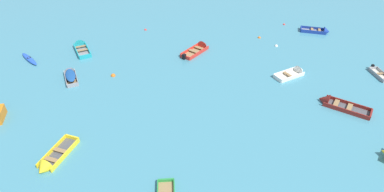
{
  "coord_description": "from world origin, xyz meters",
  "views": [
    {
      "loc": [
        -0.05,
        -3.93,
        17.31
      ],
      "look_at": [
        0.0,
        19.84,
        0.15
      ],
      "focal_mm": 30.02,
      "sensor_mm": 36.0,
      "label": 1
    }
  ],
  "objects_px": {
    "rowboat_maroon_far_back": "(332,103)",
    "mooring_buoy_midfield": "(145,30)",
    "kayak_blue_near_camera": "(29,59)",
    "mooring_buoy_trailing": "(276,46)",
    "rowboat_deep_blue_near_right": "(320,31)",
    "rowboat_white_foreground_center": "(295,72)",
    "mooring_buoy_outer_edge": "(259,38)",
    "rowboat_red_far_right": "(199,48)",
    "mooring_buoy_central": "(113,76)",
    "rowboat_grey_far_left": "(383,78)",
    "rowboat_turquoise_near_left": "(80,47)",
    "mooring_buoy_between_boats_left": "(283,25)",
    "rowboat_grey_outer_left": "(70,75)",
    "rowboat_yellow_back_row_left": "(49,163)"
  },
  "relations": [
    {
      "from": "rowboat_maroon_far_back",
      "to": "mooring_buoy_midfield",
      "type": "distance_m",
      "value": 24.38
    },
    {
      "from": "kayak_blue_near_camera",
      "to": "mooring_buoy_trailing",
      "type": "height_order",
      "value": "kayak_blue_near_camera"
    },
    {
      "from": "rowboat_deep_blue_near_right",
      "to": "rowboat_maroon_far_back",
      "type": "relative_size",
      "value": 0.85
    },
    {
      "from": "rowboat_white_foreground_center",
      "to": "mooring_buoy_outer_edge",
      "type": "xyz_separation_m",
      "value": [
        -2.24,
        8.41,
        -0.18
      ]
    },
    {
      "from": "rowboat_maroon_far_back",
      "to": "rowboat_red_far_right",
      "type": "xyz_separation_m",
      "value": [
        -11.56,
        10.51,
        0.0
      ]
    },
    {
      "from": "mooring_buoy_central",
      "to": "mooring_buoy_trailing",
      "type": "relative_size",
      "value": 1.2
    },
    {
      "from": "rowboat_grey_far_left",
      "to": "rowboat_deep_blue_near_right",
      "type": "distance_m",
      "value": 11.32
    },
    {
      "from": "mooring_buoy_outer_edge",
      "to": "rowboat_deep_blue_near_right",
      "type": "bearing_deg",
      "value": 10.91
    },
    {
      "from": "rowboat_turquoise_near_left",
      "to": "mooring_buoy_between_boats_left",
      "type": "distance_m",
      "value": 26.12
    },
    {
      "from": "rowboat_deep_blue_near_right",
      "to": "mooring_buoy_outer_edge",
      "type": "relative_size",
      "value": 10.03
    },
    {
      "from": "rowboat_deep_blue_near_right",
      "to": "rowboat_turquoise_near_left",
      "type": "distance_m",
      "value": 29.59
    },
    {
      "from": "rowboat_maroon_far_back",
      "to": "kayak_blue_near_camera",
      "type": "bearing_deg",
      "value": 165.18
    },
    {
      "from": "rowboat_maroon_far_back",
      "to": "mooring_buoy_trailing",
      "type": "relative_size",
      "value": 11.18
    },
    {
      "from": "rowboat_white_foreground_center",
      "to": "rowboat_red_far_right",
      "type": "xyz_separation_m",
      "value": [
        -9.62,
        5.36,
        0.01
      ]
    },
    {
      "from": "mooring_buoy_central",
      "to": "mooring_buoy_trailing",
      "type": "height_order",
      "value": "mooring_buoy_central"
    },
    {
      "from": "rowboat_turquoise_near_left",
      "to": "mooring_buoy_central",
      "type": "bearing_deg",
      "value": -50.53
    },
    {
      "from": "rowboat_grey_outer_left",
      "to": "mooring_buoy_central",
      "type": "xyz_separation_m",
      "value": [
        4.21,
        0.21,
        -0.3
      ]
    },
    {
      "from": "rowboat_deep_blue_near_right",
      "to": "rowboat_turquoise_near_left",
      "type": "height_order",
      "value": "rowboat_turquoise_near_left"
    },
    {
      "from": "mooring_buoy_midfield",
      "to": "rowboat_turquoise_near_left",
      "type": "bearing_deg",
      "value": -143.75
    },
    {
      "from": "mooring_buoy_midfield",
      "to": "mooring_buoy_trailing",
      "type": "height_order",
      "value": "mooring_buoy_trailing"
    },
    {
      "from": "rowboat_white_foreground_center",
      "to": "kayak_blue_near_camera",
      "type": "relative_size",
      "value": 1.22
    },
    {
      "from": "mooring_buoy_central",
      "to": "rowboat_maroon_far_back",
      "type": "bearing_deg",
      "value": -13.16
    },
    {
      "from": "rowboat_yellow_back_row_left",
      "to": "rowboat_grey_outer_left",
      "type": "xyz_separation_m",
      "value": [
        -2.09,
        11.58,
        0.12
      ]
    },
    {
      "from": "rowboat_grey_far_left",
      "to": "mooring_buoy_central",
      "type": "height_order",
      "value": "rowboat_grey_far_left"
    },
    {
      "from": "rowboat_deep_blue_near_right",
      "to": "mooring_buoy_between_boats_left",
      "type": "distance_m",
      "value": 4.77
    },
    {
      "from": "mooring_buoy_trailing",
      "to": "mooring_buoy_midfield",
      "type": "bearing_deg",
      "value": 163.96
    },
    {
      "from": "mooring_buoy_midfield",
      "to": "mooring_buoy_central",
      "type": "xyz_separation_m",
      "value": [
        -1.96,
        -11.11,
        0.0
      ]
    },
    {
      "from": "kayak_blue_near_camera",
      "to": "mooring_buoy_central",
      "type": "distance_m",
      "value": 10.28
    },
    {
      "from": "rowboat_turquoise_near_left",
      "to": "kayak_blue_near_camera",
      "type": "bearing_deg",
      "value": -149.59
    },
    {
      "from": "rowboat_deep_blue_near_right",
      "to": "rowboat_maroon_far_back",
      "type": "distance_m",
      "value": 15.59
    },
    {
      "from": "rowboat_maroon_far_back",
      "to": "mooring_buoy_trailing",
      "type": "distance_m",
      "value": 11.6
    },
    {
      "from": "kayak_blue_near_camera",
      "to": "rowboat_maroon_far_back",
      "type": "distance_m",
      "value": 31.25
    },
    {
      "from": "kayak_blue_near_camera",
      "to": "rowboat_maroon_far_back",
      "type": "height_order",
      "value": "rowboat_maroon_far_back"
    },
    {
      "from": "rowboat_grey_far_left",
      "to": "mooring_buoy_between_boats_left",
      "type": "height_order",
      "value": "rowboat_grey_far_left"
    },
    {
      "from": "mooring_buoy_midfield",
      "to": "mooring_buoy_between_boats_left",
      "type": "height_order",
      "value": "mooring_buoy_midfield"
    },
    {
      "from": "rowboat_deep_blue_near_right",
      "to": "rowboat_red_far_right",
      "type": "height_order",
      "value": "rowboat_red_far_right"
    },
    {
      "from": "rowboat_grey_far_left",
      "to": "rowboat_deep_blue_near_right",
      "type": "relative_size",
      "value": 0.84
    },
    {
      "from": "rowboat_deep_blue_near_right",
      "to": "rowboat_yellow_back_row_left",
      "type": "distance_m",
      "value": 34.46
    },
    {
      "from": "rowboat_grey_outer_left",
      "to": "mooring_buoy_between_boats_left",
      "type": "relative_size",
      "value": 11.31
    },
    {
      "from": "rowboat_maroon_far_back",
      "to": "mooring_buoy_central",
      "type": "bearing_deg",
      "value": 166.84
    },
    {
      "from": "mooring_buoy_midfield",
      "to": "mooring_buoy_central",
      "type": "distance_m",
      "value": 11.28
    },
    {
      "from": "rowboat_red_far_right",
      "to": "mooring_buoy_trailing",
      "type": "height_order",
      "value": "rowboat_red_far_right"
    },
    {
      "from": "rowboat_deep_blue_near_right",
      "to": "rowboat_yellow_back_row_left",
      "type": "relative_size",
      "value": 0.94
    },
    {
      "from": "rowboat_maroon_far_back",
      "to": "mooring_buoy_midfield",
      "type": "height_order",
      "value": "rowboat_maroon_far_back"
    },
    {
      "from": "rowboat_turquoise_near_left",
      "to": "mooring_buoy_central",
      "type": "xyz_separation_m",
      "value": [
        4.96,
        -6.03,
        -0.2
      ]
    },
    {
      "from": "rowboat_grey_outer_left",
      "to": "mooring_buoy_between_boats_left",
      "type": "height_order",
      "value": "rowboat_grey_outer_left"
    },
    {
      "from": "kayak_blue_near_camera",
      "to": "rowboat_yellow_back_row_left",
      "type": "relative_size",
      "value": 0.74
    },
    {
      "from": "mooring_buoy_midfield",
      "to": "rowboat_red_far_right",
      "type": "bearing_deg",
      "value": -37.82
    },
    {
      "from": "rowboat_yellow_back_row_left",
      "to": "mooring_buoy_between_boats_left",
      "type": "relative_size",
      "value": 12.97
    },
    {
      "from": "kayak_blue_near_camera",
      "to": "rowboat_red_far_right",
      "type": "xyz_separation_m",
      "value": [
        18.66,
        2.51,
        0.02
      ]
    }
  ]
}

